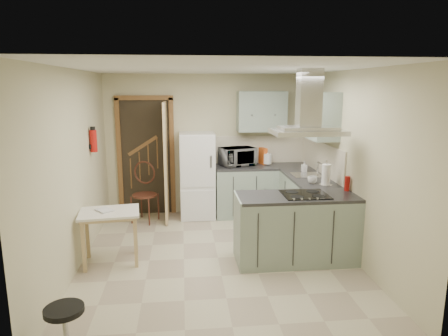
{
  "coord_description": "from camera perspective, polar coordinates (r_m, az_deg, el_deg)",
  "views": [
    {
      "loc": [
        -0.44,
        -5.05,
        2.28
      ],
      "look_at": [
        0.13,
        0.45,
        1.15
      ],
      "focal_mm": 32.0,
      "sensor_mm": 36.0,
      "label": 1
    }
  ],
  "objects": [
    {
      "name": "doorway",
      "position": [
        7.25,
        -11.07,
        1.58
      ],
      "size": [
        1.1,
        0.12,
        2.1
      ],
      "primitive_type": "cube",
      "color": "brown",
      "rests_on": "floor"
    },
    {
      "name": "hob",
      "position": [
        5.29,
        11.5,
        -3.73
      ],
      "size": [
        0.58,
        0.5,
        0.01
      ],
      "primitive_type": "cube",
      "color": "black",
      "rests_on": "peninsula"
    },
    {
      "name": "drop_leaf_table",
      "position": [
        5.49,
        -15.87,
        -9.46
      ],
      "size": [
        0.81,
        0.65,
        0.7
      ],
      "primitive_type": "cube",
      "rotation": [
        0.0,
        0.0,
        0.12
      ],
      "color": "#DDC888",
      "rests_on": "floor"
    },
    {
      "name": "counter_back",
      "position": [
        7.17,
        3.09,
        -3.24
      ],
      "size": [
        1.08,
        0.6,
        0.9
      ],
      "primitive_type": "cube",
      "color": "#9EB2A0",
      "rests_on": "floor"
    },
    {
      "name": "kettle",
      "position": [
        7.19,
        6.21,
        1.33
      ],
      "size": [
        0.17,
        0.17,
        0.22
      ],
      "primitive_type": "cylinder",
      "rotation": [
        0.0,
        0.0,
        -0.16
      ],
      "color": "white",
      "rests_on": "counter_back"
    },
    {
      "name": "red_bottle",
      "position": [
        5.62,
        17.19,
        -2.14
      ],
      "size": [
        0.07,
        0.07,
        0.2
      ],
      "primitive_type": "cylinder",
      "rotation": [
        0.0,
        0.0,
        0.04
      ],
      "color": "#9F120D",
      "rests_on": "peninsula"
    },
    {
      "name": "splashback",
      "position": [
        7.36,
        5.11,
        2.68
      ],
      "size": [
        1.68,
        0.02,
        0.5
      ],
      "primitive_type": "cube",
      "color": "beige",
      "rests_on": "counter_back"
    },
    {
      "name": "extractor_hood",
      "position": [
        5.14,
        11.87,
        5.05
      ],
      "size": [
        0.9,
        0.55,
        0.1
      ],
      "primitive_type": "cube",
      "color": "silver",
      "rests_on": "ceiling"
    },
    {
      "name": "book",
      "position": [
        5.37,
        -17.53,
        -5.51
      ],
      "size": [
        0.27,
        0.28,
        0.1
      ],
      "primitive_type": "imported",
      "rotation": [
        0.0,
        0.0,
        0.66
      ],
      "color": "#9B3345",
      "rests_on": "drop_leaf_table"
    },
    {
      "name": "floor",
      "position": [
        5.56,
        -0.89,
        -12.67
      ],
      "size": [
        4.2,
        4.2,
        0.0
      ],
      "primitive_type": "plane",
      "color": "#BFB594",
      "rests_on": "ground"
    },
    {
      "name": "cup",
      "position": [
        5.92,
        12.5,
        -1.67
      ],
      "size": [
        0.18,
        0.18,
        0.1
      ],
      "primitive_type": "imported",
      "rotation": [
        0.0,
        0.0,
        -0.43
      ],
      "color": "silver",
      "rests_on": "counter_right"
    },
    {
      "name": "right_wall",
      "position": [
        5.62,
        17.68,
        0.44
      ],
      "size": [
        0.0,
        4.2,
        4.2
      ],
      "primitive_type": "plane",
      "rotation": [
        1.57,
        0.0,
        -1.57
      ],
      "color": "beige",
      "rests_on": "floor"
    },
    {
      "name": "soap_bottle",
      "position": [
        6.71,
        11.39,
        0.2
      ],
      "size": [
        0.09,
        0.09,
        0.17
      ],
      "primitive_type": "imported",
      "rotation": [
        0.0,
        0.0,
        0.12
      ],
      "color": "#9FA2AB",
      "rests_on": "counter_right"
    },
    {
      "name": "paper_towel",
      "position": [
        5.85,
        14.37,
        -0.9
      ],
      "size": [
        0.13,
        0.13,
        0.31
      ],
      "primitive_type": "cylinder",
      "rotation": [
        0.0,
        0.0,
        -0.09
      ],
      "color": "white",
      "rests_on": "counter_right"
    },
    {
      "name": "wall_cabinet_back",
      "position": [
        7.12,
        5.38,
        8.05
      ],
      "size": [
        0.85,
        0.35,
        0.7
      ],
      "primitive_type": "cube",
      "color": "#9EB2A0",
      "rests_on": "back_wall"
    },
    {
      "name": "fridge",
      "position": [
        7.02,
        -3.83,
        -1.05
      ],
      "size": [
        0.6,
        0.6,
        1.5
      ],
      "primitive_type": "cube",
      "color": "white",
      "rests_on": "floor"
    },
    {
      "name": "fire_extinguisher",
      "position": [
        6.14,
        -18.15,
        3.68
      ],
      "size": [
        0.1,
        0.1,
        0.32
      ],
      "primitive_type": "cylinder",
      "color": "#B2140F",
      "rests_on": "left_wall"
    },
    {
      "name": "counter_right",
      "position": [
        6.72,
        11.11,
        -4.46
      ],
      "size": [
        0.6,
        1.95,
        0.9
      ],
      "primitive_type": "cube",
      "color": "#9EB2A0",
      "rests_on": "floor"
    },
    {
      "name": "ceiling",
      "position": [
        5.07,
        -0.98,
        14.04
      ],
      "size": [
        4.2,
        4.2,
        0.0
      ],
      "primitive_type": "plane",
      "rotation": [
        3.14,
        0.0,
        0.0
      ],
      "color": "silver",
      "rests_on": "back_wall"
    },
    {
      "name": "stool",
      "position": [
        3.94,
        -21.67,
        -20.82
      ],
      "size": [
        0.37,
        0.37,
        0.45
      ],
      "primitive_type": "cylinder",
      "rotation": [
        0.0,
        0.0,
        -0.12
      ],
      "color": "black",
      "rests_on": "floor"
    },
    {
      "name": "wall_cabinet_right",
      "position": [
        6.26,
        13.44,
        7.31
      ],
      "size": [
        0.35,
        0.9,
        0.7
      ],
      "primitive_type": "cube",
      "color": "#9EB2A0",
      "rests_on": "right_wall"
    },
    {
      "name": "sink",
      "position": [
        6.45,
        11.71,
        -0.99
      ],
      "size": [
        0.45,
        0.4,
        0.01
      ],
      "primitive_type": "cube",
      "color": "silver",
      "rests_on": "counter_right"
    },
    {
      "name": "left_wall",
      "position": [
        5.33,
        -20.6,
        -0.35
      ],
      "size": [
        0.0,
        4.2,
        4.2
      ],
      "primitive_type": "plane",
      "rotation": [
        1.57,
        0.0,
        1.57
      ],
      "color": "beige",
      "rests_on": "floor"
    },
    {
      "name": "peninsula",
      "position": [
        5.4,
        10.28,
        -8.44
      ],
      "size": [
        1.55,
        0.65,
        0.9
      ],
      "primitive_type": "cube",
      "color": "#9EB2A0",
      "rests_on": "floor"
    },
    {
      "name": "back_wall",
      "position": [
        7.23,
        -2.39,
        3.37
      ],
      "size": [
        3.6,
        0.0,
        3.6
      ],
      "primitive_type": "plane",
      "rotation": [
        1.57,
        0.0,
        0.0
      ],
      "color": "beige",
      "rests_on": "floor"
    },
    {
      "name": "microwave",
      "position": [
        7.08,
        1.92,
        1.65
      ],
      "size": [
        0.68,
        0.58,
        0.32
      ],
      "primitive_type": "imported",
      "rotation": [
        0.0,
        0.0,
        0.37
      ],
      "color": "black",
      "rests_on": "counter_back"
    },
    {
      "name": "bentwood_chair",
      "position": [
        6.93,
        -11.27,
        -3.82
      ],
      "size": [
        0.55,
        0.55,
        0.94
      ],
      "primitive_type": "cube",
      "rotation": [
        0.0,
        0.0,
        -0.42
      ],
      "color": "#4D3219",
      "rests_on": "floor"
    },
    {
      "name": "cereal_box",
      "position": [
        7.25,
        5.6,
        1.72
      ],
      "size": [
        0.13,
        0.21,
        0.3
      ],
      "primitive_type": "cube",
      "rotation": [
        0.0,
        0.0,
        0.29
      ],
      "color": "#DA5619",
      "rests_on": "counter_back"
    }
  ]
}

